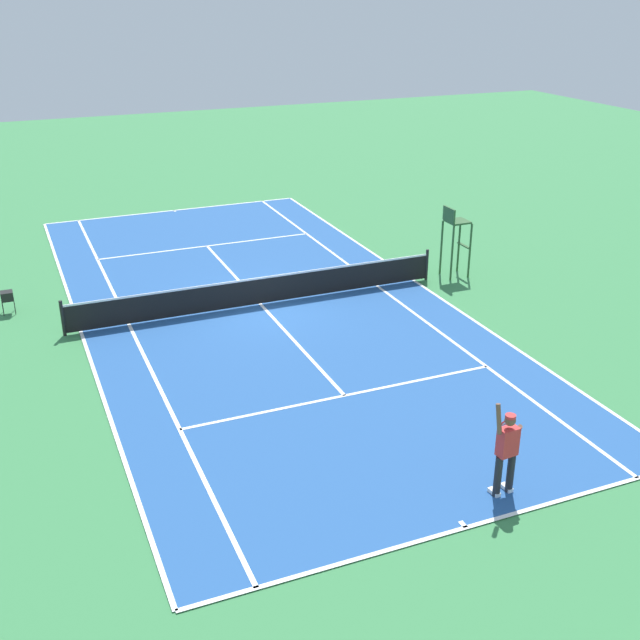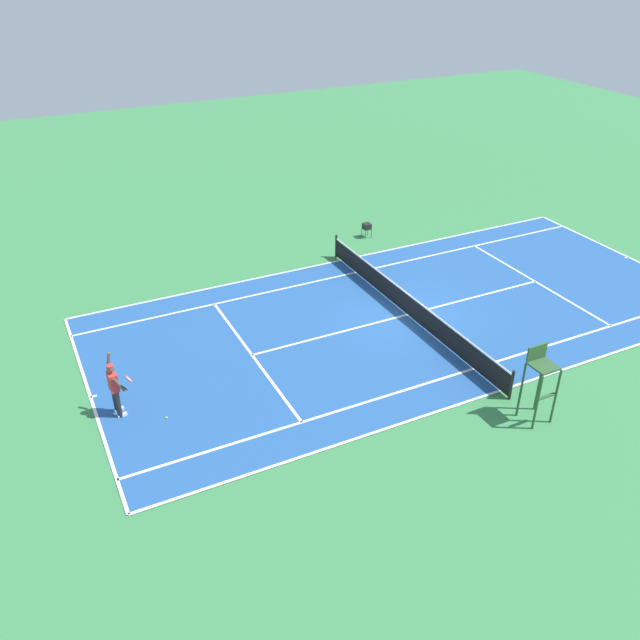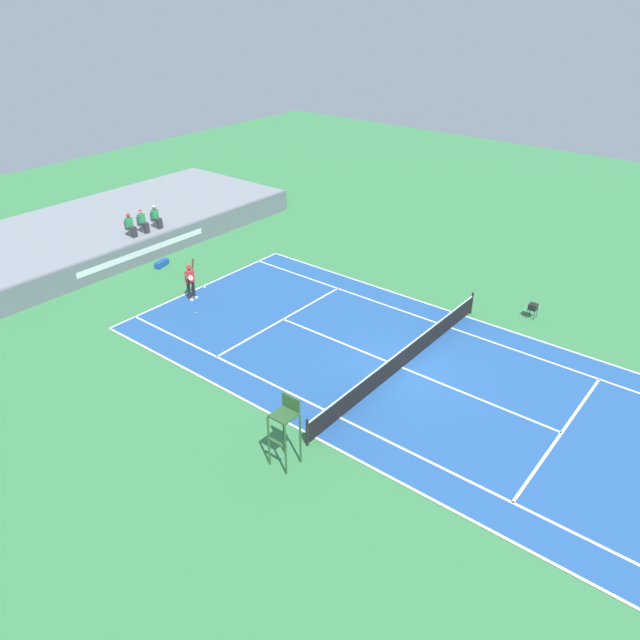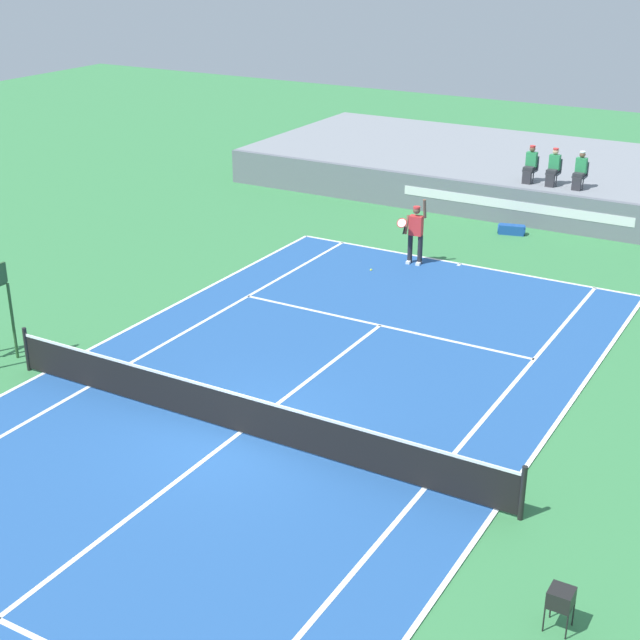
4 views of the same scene
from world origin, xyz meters
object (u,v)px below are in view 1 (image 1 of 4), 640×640
umpire_chair (455,232)px  tennis_ball (502,451)px  tennis_player (506,451)px  ball_hopper (7,296)px

umpire_chair → tennis_ball: bearing=64.0°
tennis_player → umpire_chair: umpire_chair is taller
tennis_player → umpire_chair: 12.62m
tennis_player → umpire_chair: bearing=-117.0°
tennis_player → ball_hopper: (8.57, -13.61, -0.42)m
tennis_player → tennis_ball: (-0.85, -1.23, -0.96)m
tennis_player → ball_hopper: size_ratio=2.98×
tennis_ball → ball_hopper: bearing=-52.7°
tennis_player → tennis_ball: size_ratio=30.63×
tennis_player → ball_hopper: bearing=-57.8°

